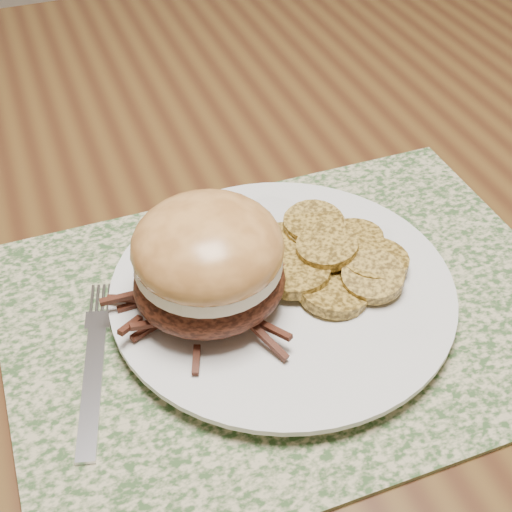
{
  "coord_description": "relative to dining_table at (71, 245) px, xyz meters",
  "views": [
    {
      "loc": [
        -0.02,
        -0.6,
        1.17
      ],
      "look_at": [
        0.13,
        -0.21,
        0.79
      ],
      "focal_mm": 50.0,
      "sensor_mm": 36.0,
      "label": 1
    }
  ],
  "objects": [
    {
      "name": "dining_table",
      "position": [
        0.0,
        0.0,
        0.0
      ],
      "size": [
        1.5,
        0.9,
        0.75
      ],
      "color": "brown",
      "rests_on": "ground"
    },
    {
      "name": "dinner_plate",
      "position": [
        0.15,
        -0.23,
        0.09
      ],
      "size": [
        0.26,
        0.26,
        0.02
      ],
      "primitive_type": "cylinder",
      "color": "white",
      "rests_on": "placemat"
    },
    {
      "name": "placemat",
      "position": [
        0.15,
        -0.24,
        0.08
      ],
      "size": [
        0.45,
        0.33,
        0.0
      ],
      "primitive_type": "cube",
      "color": "#36532A",
      "rests_on": "dining_table"
    },
    {
      "name": "pork_sandwich",
      "position": [
        0.09,
        -0.23,
        0.14
      ],
      "size": [
        0.13,
        0.13,
        0.09
      ],
      "rotation": [
        0.0,
        0.0,
        0.14
      ],
      "color": "black",
      "rests_on": "dinner_plate"
    },
    {
      "name": "fork",
      "position": [
        -0.01,
        -0.24,
        0.09
      ],
      "size": [
        0.06,
        0.17,
        0.0
      ],
      "rotation": [
        0.0,
        0.0,
        -0.27
      ],
      "color": "silver",
      "rests_on": "placemat"
    },
    {
      "name": "roasted_potatoes",
      "position": [
        0.19,
        -0.22,
        0.11
      ],
      "size": [
        0.15,
        0.15,
        0.03
      ],
      "color": "#AB8532",
      "rests_on": "dinner_plate"
    }
  ]
}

